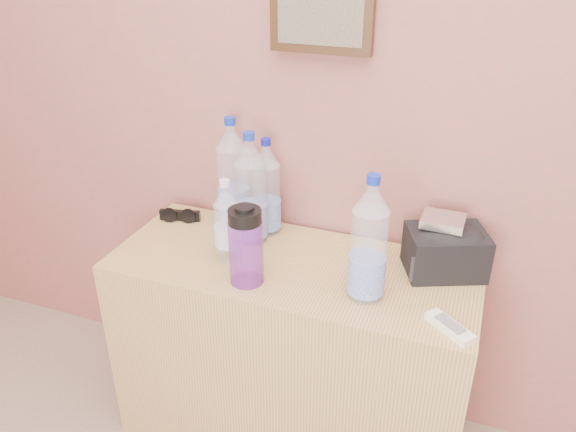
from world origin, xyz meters
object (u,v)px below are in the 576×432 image
(nalgene_bottle, at_px, (246,245))
(ac_remote, at_px, (450,327))
(dresser, at_px, (292,352))
(foil_packet, at_px, (443,221))
(pet_large_c, at_px, (267,191))
(pet_large_b, at_px, (233,178))
(pet_large_d, at_px, (369,245))
(sunglasses, at_px, (180,215))
(toiletry_bag, at_px, (446,249))
(pet_small, at_px, (227,225))
(pet_large_a, at_px, (251,194))

(nalgene_bottle, xyz_separation_m, ac_remote, (0.57, -0.02, -0.11))
(dresser, relative_size, foil_packet, 9.33)
(dresser, xyz_separation_m, pet_large_c, (-0.15, 0.16, 0.49))
(pet_large_b, height_order, pet_large_d, pet_large_b)
(dresser, xyz_separation_m, sunglasses, (-0.46, 0.13, 0.37))
(sunglasses, xyz_separation_m, ac_remote, (0.94, -0.28, -0.01))
(toiletry_bag, bearing_deg, pet_small, 170.98)
(pet_large_d, xyz_separation_m, foil_packet, (0.17, 0.21, 0.00))
(pet_large_b, height_order, sunglasses, pet_large_b)
(pet_large_a, distance_m, foil_packet, 0.59)
(pet_small, bearing_deg, foil_packet, 14.90)
(ac_remote, bearing_deg, pet_large_c, -169.02)
(ac_remote, bearing_deg, pet_small, -151.82)
(pet_large_c, bearing_deg, pet_large_d, -32.26)
(pet_large_b, relative_size, toiletry_bag, 1.70)
(pet_large_b, height_order, ac_remote, pet_large_b)
(pet_large_d, relative_size, nalgene_bottle, 1.51)
(pet_large_b, distance_m, toiletry_bag, 0.72)
(pet_large_d, relative_size, sunglasses, 2.57)
(nalgene_bottle, bearing_deg, toiletry_bag, 25.67)
(pet_large_c, xyz_separation_m, pet_large_d, (0.39, -0.25, 0.02))
(pet_large_a, xyz_separation_m, pet_large_c, (0.02, 0.07, -0.02))
(pet_small, xyz_separation_m, nalgene_bottle, (0.10, -0.09, 0.00))
(pet_large_c, bearing_deg, pet_large_a, -109.32)
(pet_large_a, distance_m, ac_remote, 0.72)
(pet_large_b, bearing_deg, dresser, -32.40)
(dresser, bearing_deg, nalgene_bottle, -123.80)
(ac_remote, height_order, toiletry_bag, toiletry_bag)
(pet_large_d, relative_size, ac_remote, 2.61)
(pet_large_d, bearing_deg, foil_packet, 50.85)
(sunglasses, xyz_separation_m, toiletry_bag, (0.89, -0.01, 0.06))
(dresser, bearing_deg, pet_large_a, 151.69)
(nalgene_bottle, distance_m, sunglasses, 0.46)
(pet_large_c, relative_size, toiletry_bag, 1.47)
(pet_large_d, bearing_deg, nalgene_bottle, -171.54)
(pet_small, distance_m, nalgene_bottle, 0.14)
(pet_large_a, bearing_deg, nalgene_bottle, -69.50)
(ac_remote, xyz_separation_m, toiletry_bag, (-0.05, 0.27, 0.07))
(pet_small, xyz_separation_m, foil_packet, (0.61, 0.16, 0.05))
(dresser, bearing_deg, pet_large_b, 147.60)
(nalgene_bottle, bearing_deg, pet_small, 138.08)
(pet_large_b, distance_m, nalgene_bottle, 0.36)
(pet_large_b, relative_size, foil_packet, 3.15)
(pet_large_d, bearing_deg, pet_large_a, 156.93)
(pet_large_a, distance_m, toiletry_bag, 0.61)
(pet_large_d, distance_m, ac_remote, 0.29)
(pet_large_d, bearing_deg, toiletry_bag, 47.07)
(nalgene_bottle, distance_m, toiletry_bag, 0.58)
(pet_large_a, relative_size, pet_large_c, 1.13)
(dresser, bearing_deg, sunglasses, 164.83)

